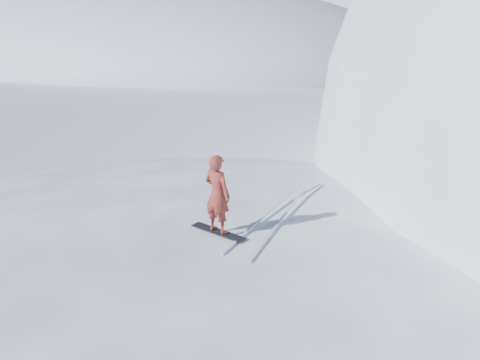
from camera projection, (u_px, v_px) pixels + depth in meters
The scene contains 6 objects.
far_ridge_a at pixel (110, 56), 91.89m from camera, with size 120.00×70.00×28.00m, color white.
far_ridge_c at pixel (349, 48), 115.56m from camera, with size 140.00×90.00×36.00m, color white.
snowboard at pixel (218, 232), 11.74m from camera, with size 1.58×0.29×0.03m, color black.
snowboarder at pixel (217, 194), 11.40m from camera, with size 0.73×0.48×2.00m, color maroon.
vapor_plume at pixel (32, 68), 71.23m from camera, with size 10.15×8.12×7.11m, color white.
board_tracks at pixel (280, 210), 13.06m from camera, with size 1.48×5.97×0.04m.
Camera 1 is at (3.66, -4.88, 7.55)m, focal length 35.00 mm.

